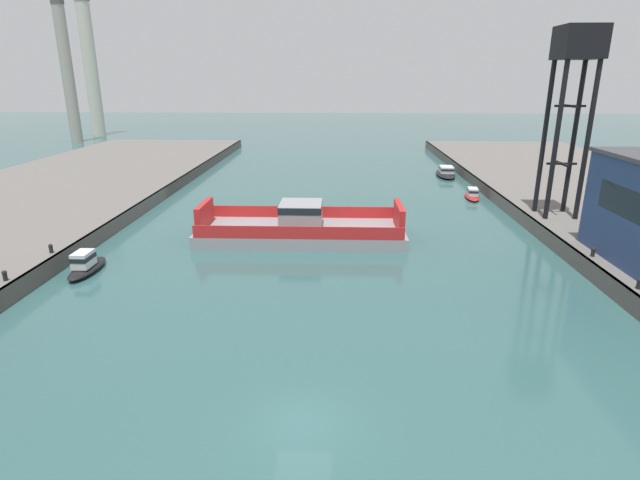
{
  "coord_description": "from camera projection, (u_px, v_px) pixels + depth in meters",
  "views": [
    {
      "loc": [
        1.42,
        -17.81,
        13.98
      ],
      "look_at": [
        0.0,
        19.26,
        2.0
      ],
      "focal_mm": 28.19,
      "sensor_mm": 36.0,
      "label": 1
    }
  ],
  "objects": [
    {
      "name": "ground_plane",
      "position": [
        303.0,
        424.0,
        21.28
      ],
      "size": [
        400.0,
        400.0,
        0.0
      ],
      "primitive_type": "plane",
      "color": "#335B5B"
    },
    {
      "name": "bollard_right_aft",
      "position": [
        639.0,
        283.0,
        31.41
      ],
      "size": [
        0.32,
        0.32,
        0.71
      ],
      "color": "black",
      "rests_on": "quay_right"
    },
    {
      "name": "bollard_right_far",
      "position": [
        593.0,
        251.0,
        37.13
      ],
      "size": [
        0.32,
        0.32,
        0.71
      ],
      "color": "black",
      "rests_on": "quay_right"
    },
    {
      "name": "bollard_left_far",
      "position": [
        51.0,
        248.0,
        37.9
      ],
      "size": [
        0.32,
        0.32,
        0.71
      ],
      "color": "black",
      "rests_on": "quay_left"
    },
    {
      "name": "smokestack_distant_b",
      "position": [
        90.0,
        62.0,
        123.62
      ],
      "size": [
        3.5,
        3.5,
        33.57
      ],
      "color": "beige",
      "rests_on": "ground"
    },
    {
      "name": "bollard_left_aft",
      "position": [
        5.0,
        275.0,
        32.69
      ],
      "size": [
        0.32,
        0.32,
        0.71
      ],
      "color": "black",
      "rests_on": "quay_left"
    },
    {
      "name": "chain_ferry",
      "position": [
        301.0,
        228.0,
        45.45
      ],
      "size": [
        18.55,
        7.06,
        3.4
      ],
      "color": "#939399",
      "rests_on": "ground"
    },
    {
      "name": "crane_tower",
      "position": [
        576.0,
        67.0,
        44.44
      ],
      "size": [
        3.6,
        3.6,
        17.01
      ],
      "color": "black",
      "rests_on": "quay_right"
    },
    {
      "name": "moored_boat_near_left",
      "position": [
        472.0,
        194.0,
        61.19
      ],
      "size": [
        2.18,
        5.5,
        1.31
      ],
      "color": "red",
      "rests_on": "ground"
    },
    {
      "name": "smokestack_distant_a",
      "position": [
        66.0,
        66.0,
        110.63
      ],
      "size": [
        2.76,
        2.76,
        31.04
      ],
      "color": "#9E998E",
      "rests_on": "ground"
    },
    {
      "name": "moored_boat_mid_left",
      "position": [
        446.0,
        172.0,
        74.93
      ],
      "size": [
        3.04,
        7.73,
        1.55
      ],
      "color": "black",
      "rests_on": "ground"
    },
    {
      "name": "moored_boat_near_right",
      "position": [
        86.0,
        265.0,
        37.65
      ],
      "size": [
        1.66,
        4.97,
        1.74
      ],
      "color": "black",
      "rests_on": "ground"
    }
  ]
}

